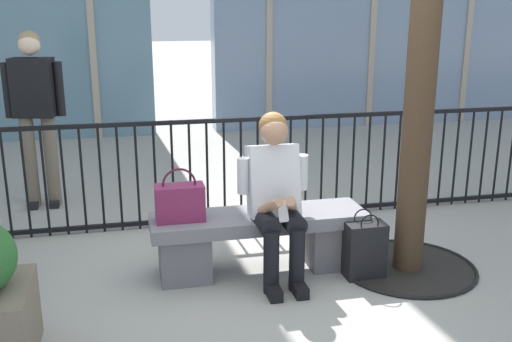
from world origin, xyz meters
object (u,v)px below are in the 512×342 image
stone_bench (259,236)px  seated_person_with_phone (276,192)px  handbag_on_bench (180,202)px  bystander_at_railing (35,106)px  shopping_bag (365,249)px

stone_bench → seated_person_with_phone: (0.09, -0.13, 0.38)m
handbag_on_bench → bystander_at_railing: 2.31m
seated_person_with_phone → bystander_at_railing: 2.80m
stone_bench → shopping_bag: size_ratio=3.16×
handbag_on_bench → shopping_bag: bearing=-11.7°
handbag_on_bench → shopping_bag: handbag_on_bench is taller
handbag_on_bench → bystander_at_railing: size_ratio=0.23×
stone_bench → shopping_bag: shopping_bag is taller
shopping_bag → bystander_at_railing: bystander_at_railing is taller
stone_bench → bystander_at_railing: 2.72m
handbag_on_bench → bystander_at_railing: bearing=121.2°
stone_bench → seated_person_with_phone: 0.41m
seated_person_with_phone → handbag_on_bench: size_ratio=3.13×
stone_bench → seated_person_with_phone: seated_person_with_phone is taller
seated_person_with_phone → handbag_on_bench: bearing=170.0°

